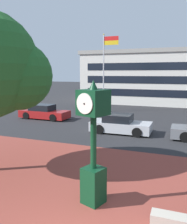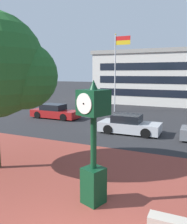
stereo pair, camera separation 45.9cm
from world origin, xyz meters
TOP-DOWN VIEW (x-y plane):
  - plaza_brick_paving at (0.00, 1.98)m, footprint 44.00×11.96m
  - street_clock at (-0.51, 2.44)m, footprint 0.96×0.96m
  - car_street_mid at (-2.10, 11.62)m, footprint 4.10×1.91m
  - car_street_far at (-9.85, 14.18)m, footprint 4.50×1.87m
  - flagpole_primary at (-6.04, 20.02)m, footprint 1.63×0.14m
  - civic_building at (-0.21, 33.09)m, footprint 23.17×14.66m

SIDE VIEW (x-z plane):
  - plaza_brick_paving at x=0.00m, z-range 0.00..0.01m
  - car_street_mid at x=-2.10m, z-range -0.07..1.21m
  - car_street_far at x=-9.85m, z-range -0.07..1.21m
  - street_clock at x=-0.51m, z-range 0.04..3.91m
  - civic_building at x=-0.21m, z-range 0.01..7.01m
  - flagpole_primary at x=-6.04m, z-range 0.71..8.72m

